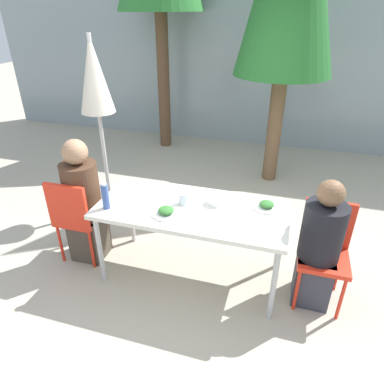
{
  "coord_description": "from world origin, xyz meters",
  "views": [
    {
      "loc": [
        0.72,
        -2.4,
        2.26
      ],
      "look_at": [
        0.0,
        0.0,
        0.89
      ],
      "focal_mm": 32.0,
      "sensor_mm": 36.0,
      "label": 1
    }
  ],
  "objects_px": {
    "person_right": "(319,248)",
    "salad_bowl": "(215,201)",
    "person_left": "(84,204)",
    "drinking_cup": "(183,199)",
    "chair_right": "(325,245)",
    "bottle": "(105,196)",
    "closed_umbrella": "(95,85)",
    "chair_left": "(76,214)"
  },
  "relations": [
    {
      "from": "salad_bowl",
      "to": "drinking_cup",
      "type": "bearing_deg",
      "value": -163.09
    },
    {
      "from": "person_right",
      "to": "chair_left",
      "type": "bearing_deg",
      "value": 2.71
    },
    {
      "from": "chair_left",
      "to": "chair_right",
      "type": "height_order",
      "value": "same"
    },
    {
      "from": "person_right",
      "to": "drinking_cup",
      "type": "xyz_separation_m",
      "value": [
        -1.16,
        0.04,
        0.25
      ]
    },
    {
      "from": "chair_left",
      "to": "closed_umbrella",
      "type": "xyz_separation_m",
      "value": [
        -0.21,
        0.96,
        1.0
      ]
    },
    {
      "from": "chair_right",
      "to": "person_left",
      "type": "bearing_deg",
      "value": 2.68
    },
    {
      "from": "person_left",
      "to": "salad_bowl",
      "type": "relative_size",
      "value": 8.01
    },
    {
      "from": "person_right",
      "to": "chair_right",
      "type": "bearing_deg",
      "value": -122.06
    },
    {
      "from": "closed_umbrella",
      "to": "person_right",
      "type": "bearing_deg",
      "value": -19.98
    },
    {
      "from": "chair_right",
      "to": "bottle",
      "type": "xyz_separation_m",
      "value": [
        -1.81,
        -0.29,
        0.33
      ]
    },
    {
      "from": "bottle",
      "to": "person_left",
      "type": "bearing_deg",
      "value": 151.82
    },
    {
      "from": "chair_right",
      "to": "salad_bowl",
      "type": "distance_m",
      "value": 0.97
    },
    {
      "from": "person_right",
      "to": "bottle",
      "type": "xyz_separation_m",
      "value": [
        -1.76,
        -0.21,
        0.31
      ]
    },
    {
      "from": "person_left",
      "to": "closed_umbrella",
      "type": "distance_m",
      "value": 1.3
    },
    {
      "from": "person_left",
      "to": "drinking_cup",
      "type": "bearing_deg",
      "value": 2.25
    },
    {
      "from": "chair_right",
      "to": "person_right",
      "type": "xyz_separation_m",
      "value": [
        -0.05,
        -0.08,
        0.02
      ]
    },
    {
      "from": "person_right",
      "to": "bottle",
      "type": "height_order",
      "value": "person_right"
    },
    {
      "from": "closed_umbrella",
      "to": "salad_bowl",
      "type": "height_order",
      "value": "closed_umbrella"
    },
    {
      "from": "salad_bowl",
      "to": "chair_left",
      "type": "bearing_deg",
      "value": -170.56
    },
    {
      "from": "chair_left",
      "to": "salad_bowl",
      "type": "relative_size",
      "value": 5.7
    },
    {
      "from": "person_left",
      "to": "salad_bowl",
      "type": "xyz_separation_m",
      "value": [
        1.25,
        0.13,
        0.17
      ]
    },
    {
      "from": "closed_umbrella",
      "to": "drinking_cup",
      "type": "distance_m",
      "value": 1.66
    },
    {
      "from": "bottle",
      "to": "chair_right",
      "type": "bearing_deg",
      "value": 9.1
    },
    {
      "from": "bottle",
      "to": "closed_umbrella",
      "type": "bearing_deg",
      "value": 120.32
    },
    {
      "from": "person_left",
      "to": "closed_umbrella",
      "type": "bearing_deg",
      "value": 105.48
    },
    {
      "from": "bottle",
      "to": "drinking_cup",
      "type": "height_order",
      "value": "bottle"
    },
    {
      "from": "person_left",
      "to": "salad_bowl",
      "type": "bearing_deg",
      "value": 5.28
    },
    {
      "from": "salad_bowl",
      "to": "closed_umbrella",
      "type": "bearing_deg",
      "value": 153.61
    },
    {
      "from": "person_left",
      "to": "closed_umbrella",
      "type": "height_order",
      "value": "closed_umbrella"
    },
    {
      "from": "bottle",
      "to": "person_right",
      "type": "bearing_deg",
      "value": 6.82
    },
    {
      "from": "chair_right",
      "to": "bottle",
      "type": "distance_m",
      "value": 1.87
    },
    {
      "from": "chair_left",
      "to": "closed_umbrella",
      "type": "height_order",
      "value": "closed_umbrella"
    },
    {
      "from": "chair_left",
      "to": "person_right",
      "type": "distance_m",
      "value": 2.19
    },
    {
      "from": "person_right",
      "to": "salad_bowl",
      "type": "xyz_separation_m",
      "value": [
        -0.89,
        0.12,
        0.22
      ]
    },
    {
      "from": "bottle",
      "to": "drinking_cup",
      "type": "distance_m",
      "value": 0.66
    },
    {
      "from": "closed_umbrella",
      "to": "salad_bowl",
      "type": "relative_size",
      "value": 13.02
    },
    {
      "from": "person_right",
      "to": "closed_umbrella",
      "type": "height_order",
      "value": "closed_umbrella"
    },
    {
      "from": "chair_right",
      "to": "person_right",
      "type": "relative_size",
      "value": 0.77
    },
    {
      "from": "drinking_cup",
      "to": "bottle",
      "type": "bearing_deg",
      "value": -157.29
    },
    {
      "from": "person_left",
      "to": "drinking_cup",
      "type": "relative_size",
      "value": 12.23
    },
    {
      "from": "person_left",
      "to": "bottle",
      "type": "relative_size",
      "value": 5.27
    },
    {
      "from": "chair_left",
      "to": "salad_bowl",
      "type": "distance_m",
      "value": 1.34
    }
  ]
}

